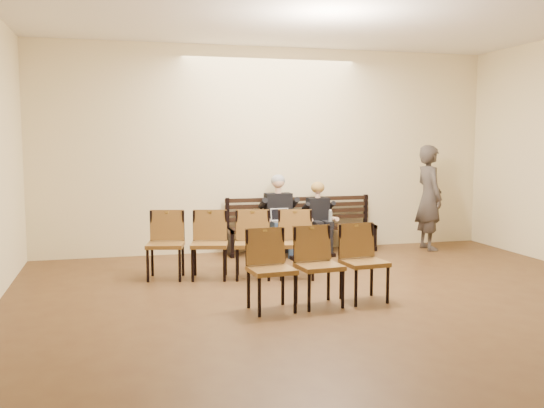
% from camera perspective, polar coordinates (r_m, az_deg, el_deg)
% --- Properties ---
extents(ground, '(10.00, 10.00, 0.00)m').
position_cam_1_polar(ground, '(6.10, 11.88, -12.42)').
color(ground, brown).
rests_on(ground, ground).
extents(room_walls, '(8.02, 10.01, 3.51)m').
position_cam_1_polar(room_walls, '(6.53, 9.24, 11.38)').
color(room_walls, beige).
rests_on(room_walls, ground).
extents(bench, '(2.60, 0.90, 0.45)m').
position_cam_1_polar(bench, '(10.43, 2.84, -3.33)').
color(bench, black).
rests_on(bench, ground).
extents(seated_man, '(0.55, 0.76, 1.32)m').
position_cam_1_polar(seated_man, '(10.13, 0.73, -1.10)').
color(seated_man, black).
rests_on(seated_man, ground).
extents(seated_woman, '(0.46, 0.64, 1.07)m').
position_cam_1_polar(seated_woman, '(10.36, 4.50, -1.68)').
color(seated_woman, black).
rests_on(seated_woman, ground).
extents(laptop, '(0.35, 0.30, 0.22)m').
position_cam_1_polar(laptop, '(9.91, 0.92, -1.85)').
color(laptop, '#B5B5BA').
rests_on(laptop, bench).
extents(water_bottle, '(0.08, 0.08, 0.21)m').
position_cam_1_polar(water_bottle, '(10.16, 5.52, -1.72)').
color(water_bottle, silver).
rests_on(water_bottle, bench).
extents(bag, '(0.43, 0.31, 0.31)m').
position_cam_1_polar(bag, '(10.48, 1.54, -3.68)').
color(bag, black).
rests_on(bag, ground).
extents(passerby, '(0.54, 0.79, 2.11)m').
position_cam_1_polar(passerby, '(10.94, 14.59, 1.31)').
color(passerby, '#3A332F').
rests_on(passerby, ground).
extents(chair_row_front, '(2.37, 1.01, 0.95)m').
position_cam_1_polar(chair_row_front, '(8.44, -3.88, -3.84)').
color(chair_row_front, brown).
rests_on(chair_row_front, ground).
extents(chair_row_back, '(1.71, 0.67, 0.93)m').
position_cam_1_polar(chair_row_back, '(7.06, 4.47, -5.89)').
color(chair_row_back, brown).
rests_on(chair_row_back, ground).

